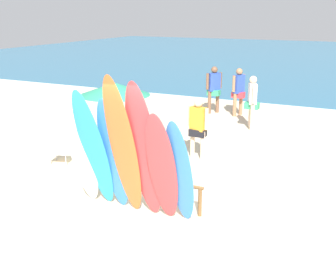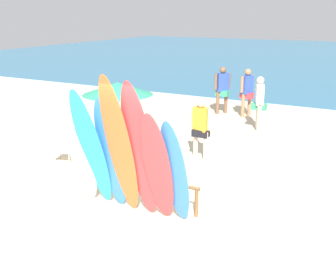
{
  "view_description": "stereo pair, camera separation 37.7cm",
  "coord_description": "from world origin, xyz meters",
  "px_view_note": "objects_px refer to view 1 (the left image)",
  "views": [
    {
      "loc": [
        3.7,
        -6.58,
        3.62
      ],
      "look_at": [
        0.0,
        1.06,
        1.14
      ],
      "focal_mm": 45.05,
      "sensor_mm": 36.0,
      "label": 1
    },
    {
      "loc": [
        4.04,
        -6.4,
        3.62
      ],
      "look_at": [
        0.0,
        1.06,
        1.14
      ],
      "focal_mm": 45.05,
      "sensor_mm": 36.0,
      "label": 2
    }
  ],
  "objects_px": {
    "surfboard_blue_6": "(180,173)",
    "beachgoer_strolling": "(198,125)",
    "surfboard_red_4": "(144,152)",
    "beach_chair_blue": "(114,131)",
    "surfboard_white_0": "(82,156)",
    "beachgoer_near_rack": "(252,99)",
    "surfboard_teal_1": "(94,150)",
    "beachgoer_by_water": "(214,86)",
    "beachgoer_midbeach": "(239,89)",
    "surfboard_blue_2": "(113,155)",
    "beach_chair_red": "(63,144)",
    "beach_umbrella": "(115,89)",
    "surfboard_orange_3": "(123,148)",
    "surfboard_red_5": "(162,169)",
    "surfboard_rack": "(144,182)"
  },
  "relations": [
    {
      "from": "surfboard_red_4",
      "to": "beach_chair_blue",
      "type": "bearing_deg",
      "value": 133.65
    },
    {
      "from": "surfboard_blue_2",
      "to": "beach_chair_red",
      "type": "height_order",
      "value": "surfboard_blue_2"
    },
    {
      "from": "surfboard_orange_3",
      "to": "surfboard_blue_6",
      "type": "relative_size",
      "value": 1.34
    },
    {
      "from": "surfboard_orange_3",
      "to": "beachgoer_near_rack",
      "type": "bearing_deg",
      "value": 90.72
    },
    {
      "from": "beachgoer_strolling",
      "to": "beachgoer_midbeach",
      "type": "distance_m",
      "value": 4.99
    },
    {
      "from": "surfboard_red_4",
      "to": "beachgoer_by_water",
      "type": "height_order",
      "value": "surfboard_red_4"
    },
    {
      "from": "surfboard_teal_1",
      "to": "beach_chair_blue",
      "type": "relative_size",
      "value": 3.06
    },
    {
      "from": "beachgoer_near_rack",
      "to": "beach_umbrella",
      "type": "distance_m",
      "value": 5.07
    },
    {
      "from": "surfboard_blue_2",
      "to": "surfboard_teal_1",
      "type": "bearing_deg",
      "value": -162.5
    },
    {
      "from": "surfboard_red_5",
      "to": "beachgoer_by_water",
      "type": "xyz_separation_m",
      "value": [
        -2.12,
        8.45,
        -0.06
      ]
    },
    {
      "from": "beach_umbrella",
      "to": "surfboard_teal_1",
      "type": "bearing_deg",
      "value": -65.88
    },
    {
      "from": "beach_chair_blue",
      "to": "beach_umbrella",
      "type": "bearing_deg",
      "value": -40.91
    },
    {
      "from": "surfboard_blue_6",
      "to": "beach_chair_red",
      "type": "relative_size",
      "value": 2.51
    },
    {
      "from": "surfboard_rack",
      "to": "surfboard_teal_1",
      "type": "height_order",
      "value": "surfboard_teal_1"
    },
    {
      "from": "surfboard_blue_2",
      "to": "surfboard_red_4",
      "type": "relative_size",
      "value": 0.86
    },
    {
      "from": "surfboard_blue_6",
      "to": "beachgoer_strolling",
      "type": "height_order",
      "value": "surfboard_blue_6"
    },
    {
      "from": "surfboard_rack",
      "to": "surfboard_red_5",
      "type": "bearing_deg",
      "value": -40.87
    },
    {
      "from": "surfboard_blue_2",
      "to": "beachgoer_near_rack",
      "type": "bearing_deg",
      "value": 85.19
    },
    {
      "from": "surfboard_red_4",
      "to": "surfboard_red_5",
      "type": "xyz_separation_m",
      "value": [
        0.35,
        -0.01,
        -0.24
      ]
    },
    {
      "from": "surfboard_rack",
      "to": "beach_umbrella",
      "type": "bearing_deg",
      "value": 134.46
    },
    {
      "from": "surfboard_red_4",
      "to": "beach_chair_blue",
      "type": "height_order",
      "value": "surfboard_red_4"
    },
    {
      "from": "surfboard_white_0",
      "to": "surfboard_red_5",
      "type": "distance_m",
      "value": 1.72
    },
    {
      "from": "surfboard_red_5",
      "to": "beachgoer_midbeach",
      "type": "xyz_separation_m",
      "value": [
        -1.2,
        8.46,
        -0.07
      ]
    },
    {
      "from": "beachgoer_near_rack",
      "to": "beach_chair_red",
      "type": "bearing_deg",
      "value": -57.83
    },
    {
      "from": "beachgoer_by_water",
      "to": "beachgoer_midbeach",
      "type": "bearing_deg",
      "value": -51.37
    },
    {
      "from": "surfboard_teal_1",
      "to": "surfboard_blue_6",
      "type": "bearing_deg",
      "value": 7.36
    },
    {
      "from": "beachgoer_midbeach",
      "to": "beachgoer_near_rack",
      "type": "xyz_separation_m",
      "value": [
        0.91,
        -1.55,
        -0.0
      ]
    },
    {
      "from": "surfboard_rack",
      "to": "surfboard_blue_6",
      "type": "distance_m",
      "value": 1.24
    },
    {
      "from": "surfboard_blue_6",
      "to": "beach_chair_blue",
      "type": "bearing_deg",
      "value": 139.31
    },
    {
      "from": "surfboard_teal_1",
      "to": "surfboard_red_5",
      "type": "relative_size",
      "value": 1.13
    },
    {
      "from": "surfboard_white_0",
      "to": "beachgoer_near_rack",
      "type": "relative_size",
      "value": 1.21
    },
    {
      "from": "surfboard_red_5",
      "to": "surfboard_blue_6",
      "type": "height_order",
      "value": "surfboard_red_5"
    },
    {
      "from": "beachgoer_midbeach",
      "to": "beach_umbrella",
      "type": "height_order",
      "value": "beach_umbrella"
    },
    {
      "from": "surfboard_orange_3",
      "to": "beachgoer_strolling",
      "type": "xyz_separation_m",
      "value": [
        -0.01,
        3.53,
        -0.43
      ]
    },
    {
      "from": "beach_chair_red",
      "to": "beach_umbrella",
      "type": "xyz_separation_m",
      "value": [
        1.25,
        0.51,
        1.41
      ]
    },
    {
      "from": "beachgoer_by_water",
      "to": "beachgoer_near_rack",
      "type": "bearing_deg",
      "value": -91.68
    },
    {
      "from": "surfboard_teal_1",
      "to": "surfboard_blue_6",
      "type": "height_order",
      "value": "surfboard_teal_1"
    },
    {
      "from": "surfboard_teal_1",
      "to": "beachgoer_by_water",
      "type": "xyz_separation_m",
      "value": [
        -0.74,
        8.47,
        -0.2
      ]
    },
    {
      "from": "surfboard_teal_1",
      "to": "surfboard_red_4",
      "type": "height_order",
      "value": "surfboard_red_4"
    },
    {
      "from": "beach_umbrella",
      "to": "beachgoer_by_water",
      "type": "bearing_deg",
      "value": 86.68
    },
    {
      "from": "surfboard_orange_3",
      "to": "surfboard_red_4",
      "type": "bearing_deg",
      "value": 12.52
    },
    {
      "from": "surfboard_blue_6",
      "to": "beachgoer_near_rack",
      "type": "bearing_deg",
      "value": 98.1
    },
    {
      "from": "surfboard_teal_1",
      "to": "surfboard_blue_2",
      "type": "relative_size",
      "value": 1.09
    },
    {
      "from": "surfboard_white_0",
      "to": "surfboard_teal_1",
      "type": "height_order",
      "value": "surfboard_teal_1"
    },
    {
      "from": "surfboard_white_0",
      "to": "beach_umbrella",
      "type": "xyz_separation_m",
      "value": [
        -0.76,
        2.35,
        0.84
      ]
    },
    {
      "from": "surfboard_orange_3",
      "to": "beachgoer_strolling",
      "type": "relative_size",
      "value": 1.76
    },
    {
      "from": "beach_chair_blue",
      "to": "beachgoer_by_water",
      "type": "bearing_deg",
      "value": 91.21
    },
    {
      "from": "surfboard_teal_1",
      "to": "beach_chair_blue",
      "type": "bearing_deg",
      "value": 121.67
    },
    {
      "from": "surfboard_blue_2",
      "to": "surfboard_red_5",
      "type": "height_order",
      "value": "surfboard_blue_2"
    },
    {
      "from": "surfboard_blue_2",
      "to": "surfboard_red_5",
      "type": "bearing_deg",
      "value": -3.29
    }
  ]
}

